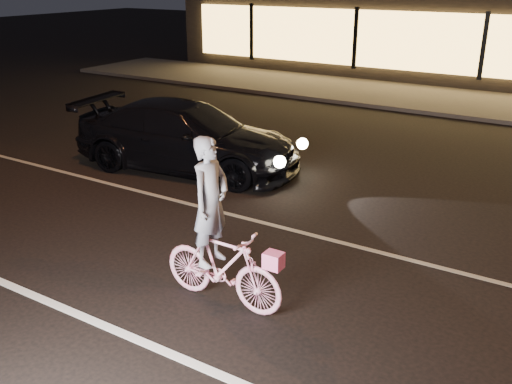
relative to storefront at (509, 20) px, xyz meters
The scene contains 7 objects.
ground 19.09m from the storefront, 90.00° to the right, with size 90.00×90.00×0.00m, color black.
lane_stripe_near 20.58m from the storefront, 90.00° to the right, with size 60.00×0.12×0.01m, color silver.
lane_stripe_far 17.10m from the storefront, 90.00° to the right, with size 60.00×0.10×0.01m, color gray.
sidewalk 6.32m from the storefront, 90.00° to the right, with size 30.00×4.00×0.12m, color #383533.
storefront is the anchor object (origin of this frame).
cyclist 19.36m from the storefront, 89.70° to the right, with size 1.70×0.58×2.14m.
sedan 15.86m from the storefront, 102.67° to the right, with size 5.03×2.64×1.39m.
Camera 1 is at (3.76, -5.37, 3.88)m, focal length 40.00 mm.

